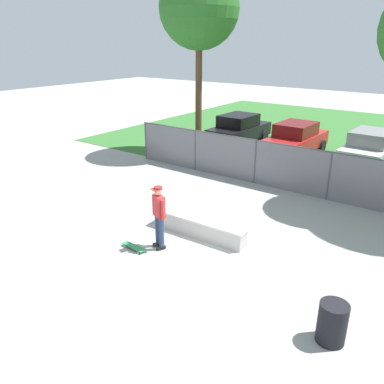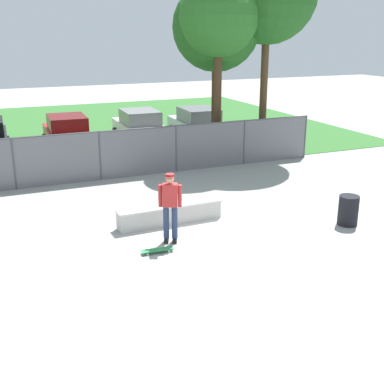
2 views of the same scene
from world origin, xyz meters
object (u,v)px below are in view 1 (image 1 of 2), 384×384
car_white (370,148)px  trash_bin (332,323)px  tree_near_left (199,9)px  concrete_ledge (198,227)px  skateboard (134,247)px  skateboarder (159,214)px  car_red (296,139)px  car_black (239,129)px

car_white → trash_bin: 12.70m
tree_near_left → car_white: bearing=21.5°
tree_near_left → concrete_ledge: bearing=-54.5°
skateboard → trash_bin: trash_bin is taller
skateboarder → concrete_ledge: bearing=70.0°
skateboarder → car_white: size_ratio=0.43×
car_white → trash_bin: size_ratio=5.00×
concrete_ledge → skateboard: concrete_ledge is taller
tree_near_left → car_red: bearing=32.9°
trash_bin → skateboard: bearing=176.9°
concrete_ledge → tree_near_left: 11.23m
skateboarder → trash_bin: 5.15m
car_black → car_white: same height
skateboarder → car_white: (2.80, 11.68, -0.19)m
trash_bin → skateboarder: bearing=170.9°
skateboard → trash_bin: (5.59, -0.30, 0.35)m
car_red → car_black: bearing=175.4°
concrete_ledge → car_red: size_ratio=0.73×
skateboard → car_white: 12.66m
car_black → car_red: size_ratio=1.00×
skateboard → car_white: car_white is taller
skateboarder → car_red: 11.39m
car_red → car_white: same height
car_red → skateboard: bearing=-89.3°
car_red → tree_near_left: bearing=-147.1°
concrete_ledge → car_red: (-1.14, 10.13, 0.56)m
skateboarder → car_red: size_ratio=0.43×
concrete_ledge → car_red: car_red is taller
car_red → car_white: 3.51m
skateboarder → tree_near_left: tree_near_left is taller
skateboarder → skateboard: size_ratio=2.27×
concrete_ledge → trash_bin: trash_bin is taller
concrete_ledge → car_red: 10.21m
car_black → car_red: bearing=-4.6°
skateboard → car_red: size_ratio=0.19×
skateboarder → car_white: skateboarder is taller
concrete_ledge → trash_bin: size_ratio=3.63×
car_red → trash_bin: (5.75, -12.18, -0.41)m
concrete_ledge → car_white: car_white is taller
car_white → skateboard: bearing=-105.3°
tree_near_left → trash_bin: (9.90, -9.49, -6.39)m
concrete_ledge → car_black: bearing=113.9°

